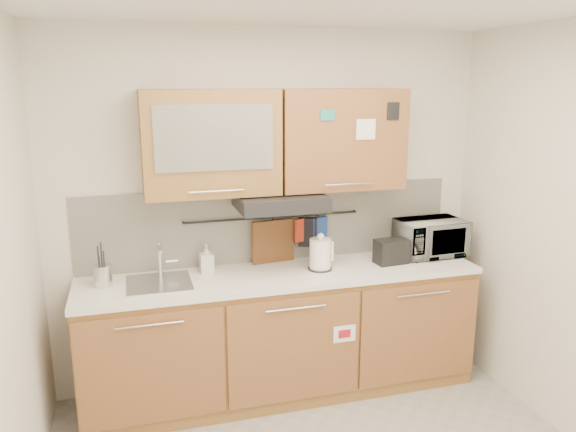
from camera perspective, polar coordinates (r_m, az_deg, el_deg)
wall_back at (r=4.15m, az=-1.71°, el=0.57°), size 3.20×0.00×3.20m
base_cabinet at (r=4.17m, az=-0.54°, el=-12.44°), size 2.80×0.64×0.88m
countertop at (r=3.97m, az=-0.55°, el=-6.03°), size 2.82×0.62×0.04m
backsplash at (r=4.16m, az=-1.66°, el=-0.81°), size 2.80×0.02×0.56m
upper_cabinets at (r=3.89m, az=-1.18°, el=7.64°), size 1.82×0.37×0.70m
range_hood at (r=3.89m, az=-0.80°, el=1.50°), size 0.60×0.46×0.10m
sink at (r=3.86m, az=-12.95°, el=-6.62°), size 0.42×0.40×0.26m
utensil_rail at (r=4.11m, az=-1.53°, el=-0.12°), size 1.30×0.02×0.02m
utensil_crock at (r=3.88m, az=-18.29°, el=-5.73°), size 0.15×0.15×0.29m
kettle at (r=4.00m, az=3.31°, el=-3.98°), size 0.20×0.19×0.27m
toaster at (r=4.21m, az=10.45°, el=-3.53°), size 0.25×0.16×0.18m
microwave at (r=4.46m, az=14.29°, el=-2.13°), size 0.51×0.36×0.28m
soap_bottle at (r=3.97m, az=-8.26°, el=-4.31°), size 0.09×0.10×0.20m
cutting_board at (r=4.15m, az=-1.50°, el=-3.14°), size 0.33×0.07×0.40m
oven_mitt at (r=4.23m, az=3.19°, el=-1.54°), size 0.13×0.07×0.22m
dark_pouch at (r=4.20m, az=2.00°, el=-1.66°), size 0.14×0.08×0.22m
pot_holder at (r=4.18m, az=1.53°, el=-1.40°), size 0.14×0.08×0.18m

